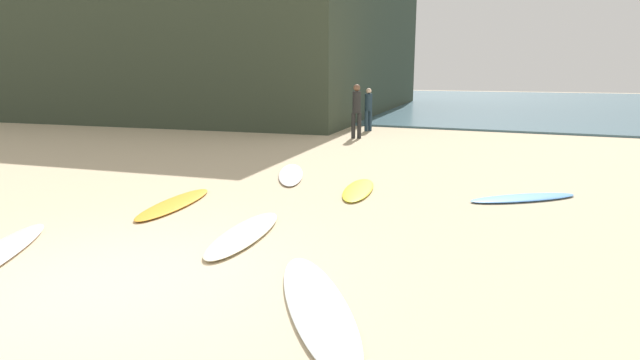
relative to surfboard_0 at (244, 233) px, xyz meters
The scene contains 12 objects.
ground_plane 1.98m from the surfboard_0, 103.27° to the right, with size 120.00×120.00×0.00m, color #C6B28E.
ocean_water 34.45m from the surfboard_0, 90.76° to the left, with size 120.00×40.00×0.08m, color #426675.
coastal_headland 28.41m from the surfboard_0, 133.90° to the left, with size 30.38×21.91×8.17m, color #333D2D.
surfboard_0 is the anchor object (origin of this frame).
surfboard_1 3.23m from the surfboard_0, 80.24° to the left, with size 0.52×1.98×0.07m, color yellow.
surfboard_3 2.19m from the surfboard_0, 154.59° to the left, with size 0.54×2.22×0.07m, color orange.
surfboard_4 2.40m from the surfboard_0, 41.10° to the right, with size 0.57×2.53×0.07m, color white.
surfboard_5 4.19m from the surfboard_0, 108.13° to the left, with size 0.52×2.42×0.07m, color silver.
surfboard_6 5.10m from the surfboard_0, 47.44° to the left, with size 0.50×2.10×0.06m, color #5191E1.
beachgoer_near 10.81m from the surfboard_0, 101.46° to the left, with size 0.34×0.34×1.82m.
beachgoer_mid 13.08m from the surfboard_0, 100.89° to the left, with size 0.38×0.38×1.63m.
beachgoer_far 13.76m from the surfboard_0, 126.88° to the left, with size 0.40×0.40×1.80m.
Camera 1 is at (4.09, -3.75, 2.23)m, focal length 28.32 mm.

